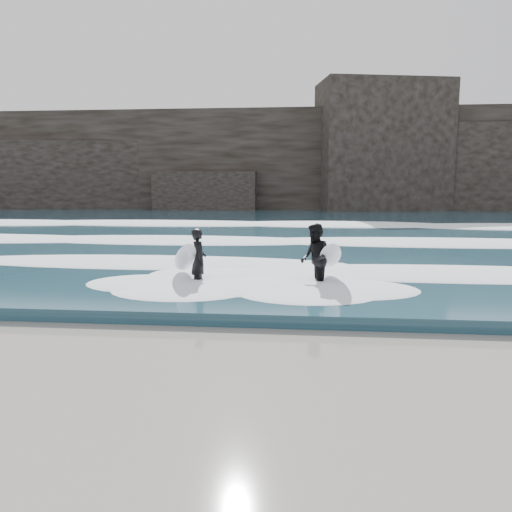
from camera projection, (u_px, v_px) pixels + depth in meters
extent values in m
plane|color=brown|center=(189.00, 385.00, 7.51)|extent=(120.00, 120.00, 0.00)
cube|color=#1E4353|center=(281.00, 222.00, 36.03)|extent=(90.00, 52.00, 0.30)
cube|color=black|center=(289.00, 163.00, 52.04)|extent=(70.00, 9.00, 10.00)
ellipsoid|color=white|center=(252.00, 263.00, 16.31)|extent=(60.00, 3.20, 0.20)
ellipsoid|color=white|center=(268.00, 238.00, 23.19)|extent=(60.00, 4.00, 0.24)
ellipsoid|color=white|center=(278.00, 222.00, 32.05)|extent=(60.00, 4.80, 0.30)
imported|color=black|center=(199.00, 260.00, 13.97)|extent=(0.60, 0.74, 1.74)
ellipsoid|color=white|center=(185.00, 258.00, 14.05)|extent=(1.21, 2.02, 1.12)
imported|color=black|center=(315.00, 258.00, 13.61)|extent=(0.88, 1.04, 1.92)
ellipsoid|color=white|center=(330.00, 256.00, 13.56)|extent=(0.59, 2.01, 1.02)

